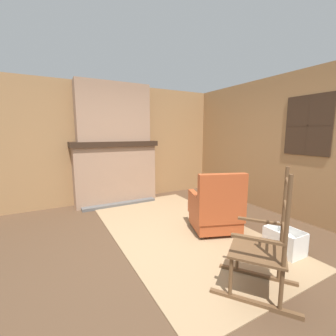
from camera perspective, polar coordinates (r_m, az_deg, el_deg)
name	(u,v)px	position (r m, az deg, el deg)	size (l,w,h in m)	color
ground_plane	(165,248)	(3.26, -0.76, -19.60)	(14.00, 14.00, 0.00)	#4C3523
wood_panel_wall_left	(112,144)	(5.31, -14.10, 6.00)	(0.06, 5.73, 2.63)	#9E7247
wood_panel_wall_back	(291,146)	(4.68, 28.70, 4.96)	(5.73, 0.09, 2.63)	#9E7247
fireplace_hearth	(116,173)	(5.14, -13.14, -1.13)	(0.62, 1.86, 1.38)	#9E7A60
chimney_breast	(113,112)	(5.09, -13.70, 13.55)	(0.36, 1.55, 1.23)	#9E7A60
area_rug	(179,229)	(3.79, 2.79, -15.25)	(3.67, 2.04, 0.01)	#997A56
armchair	(216,211)	(3.65, 12.09, -10.57)	(0.88, 0.90, 0.98)	#A84723
rocking_chair	(262,251)	(2.48, 22.85, -18.95)	(0.93, 0.87, 1.23)	brown
firewood_stack	(217,197)	(5.44, 12.42, -7.10)	(0.34, 0.40, 0.21)	brown
laundry_basket	(284,241)	(3.43, 27.47, -16.16)	(0.45, 0.32, 0.32)	white
oil_lamp_vase	(82,137)	(4.98, -21.07, 7.41)	(0.09, 0.09, 0.29)	silver
storage_case	(137,138)	(5.29, -7.82, 7.59)	(0.16, 0.20, 0.14)	black
decorative_plate_on_mantel	(119,135)	(5.17, -12.39, 8.11)	(0.07, 0.26, 0.26)	gold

